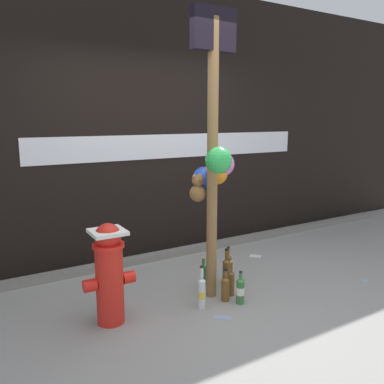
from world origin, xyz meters
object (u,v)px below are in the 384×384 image
(bottle_0, at_px, (203,274))
(bottle_4, at_px, (226,272))
(bottle_1, at_px, (240,290))
(fire_hydrant, at_px, (109,271))
(bottle_3, at_px, (228,269))
(bottle_6, at_px, (202,292))
(bottle_5, at_px, (225,287))
(memorial_post, at_px, (213,152))
(bottle_2, at_px, (231,282))

(bottle_0, distance_m, bottle_4, 0.24)
(bottle_1, bearing_deg, fire_hydrant, 165.86)
(bottle_3, bearing_deg, bottle_6, -147.99)
(bottle_3, height_order, bottle_5, bottle_3)
(bottle_0, bearing_deg, bottle_3, -17.41)
(memorial_post, height_order, bottle_2, memorial_post)
(bottle_5, bearing_deg, bottle_0, 88.16)
(memorial_post, relative_size, fire_hydrant, 3.06)
(bottle_0, relative_size, bottle_1, 0.94)
(bottle_1, xyz_separation_m, bottle_2, (0.03, 0.18, 0.01))
(bottle_4, bearing_deg, bottle_1, -105.34)
(bottle_4, bearing_deg, bottle_6, -150.96)
(fire_hydrant, bearing_deg, bottle_1, -14.14)
(fire_hydrant, xyz_separation_m, bottle_0, (1.07, 0.23, -0.32))
(memorial_post, relative_size, bottle_6, 6.59)
(bottle_6, bearing_deg, bottle_1, -16.62)
(fire_hydrant, distance_m, bottle_0, 1.14)
(bottle_3, bearing_deg, bottle_0, 162.59)
(bottle_6, bearing_deg, bottle_0, 55.69)
(fire_hydrant, distance_m, bottle_6, 0.86)
(bottle_3, height_order, bottle_6, bottle_6)
(bottle_5, bearing_deg, bottle_1, -54.45)
(bottle_4, distance_m, bottle_6, 0.52)
(bottle_1, relative_size, bottle_5, 1.01)
(bottle_5, xyz_separation_m, bottle_6, (-0.27, -0.01, 0.02))
(bottle_3, relative_size, bottle_6, 0.98)
(bottle_3, distance_m, bottle_4, 0.12)
(bottle_2, height_order, bottle_4, bottle_4)
(bottle_4, bearing_deg, fire_hydrant, -176.77)
(fire_hydrant, bearing_deg, bottle_4, 3.23)
(bottle_1, bearing_deg, bottle_6, 163.38)
(bottle_4, bearing_deg, bottle_5, -127.19)
(bottle_0, xyz_separation_m, bottle_6, (-0.28, -0.41, 0.03))
(bottle_2, bearing_deg, bottle_5, -149.67)
(fire_hydrant, height_order, bottle_0, fire_hydrant)
(bottle_3, bearing_deg, bottle_1, -112.50)
(fire_hydrant, relative_size, bottle_3, 2.20)
(bottle_1, height_order, bottle_4, bottle_4)
(bottle_2, height_order, bottle_5, bottle_2)
(bottle_5, bearing_deg, fire_hydrant, 170.86)
(bottle_3, bearing_deg, memorial_post, -155.71)
(bottle_0, relative_size, bottle_4, 0.73)
(bottle_1, relative_size, bottle_4, 0.77)
(bottle_2, bearing_deg, bottle_6, -168.52)
(fire_hydrant, xyz_separation_m, bottle_2, (1.17, -0.10, -0.31))
(bottle_1, distance_m, bottle_5, 0.14)
(bottle_4, distance_m, bottle_5, 0.30)
(bottle_3, bearing_deg, bottle_2, -120.73)
(fire_hydrant, bearing_deg, bottle_5, -9.14)
(fire_hydrant, xyz_separation_m, bottle_6, (0.78, -0.18, -0.29))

